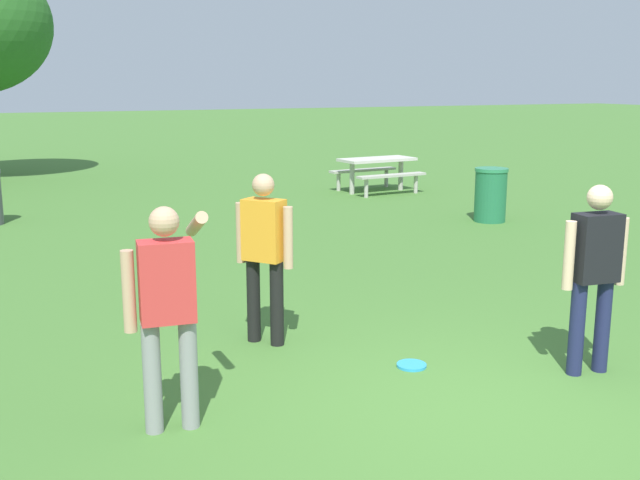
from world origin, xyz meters
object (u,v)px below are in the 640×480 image
object	(u,v)px
person_catcher	(167,301)
trash_can_beside_table	(491,195)
person_thrower	(594,267)
person_bystander	(264,247)
picnic_table_far	(377,167)
frisbee	(412,365)

from	to	relation	value
person_catcher	trash_can_beside_table	bearing A→B (deg)	38.84
person_thrower	person_bystander	world-z (taller)	same
person_catcher	trash_can_beside_table	size ratio (longest dim) A/B	1.71
person_thrower	person_bystander	bearing A→B (deg)	140.55
picnic_table_far	trash_can_beside_table	world-z (taller)	trash_can_beside_table
frisbee	picnic_table_far	world-z (taller)	picnic_table_far
frisbee	picnic_table_far	xyz separation A→B (m)	(4.85, 9.48, 0.55)
person_thrower	picnic_table_far	size ratio (longest dim) A/B	0.90
person_thrower	person_bystander	size ratio (longest dim) A/B	1.00
person_thrower	picnic_table_far	distance (m)	10.83
person_bystander	frisbee	xyz separation A→B (m)	(0.96, -1.13, -0.93)
picnic_table_far	frisbee	bearing A→B (deg)	-117.08
person_bystander	trash_can_beside_table	bearing A→B (deg)	36.25
frisbee	trash_can_beside_table	distance (m)	7.38
person_catcher	frisbee	xyz separation A→B (m)	(2.21, 0.31, -0.95)
person_bystander	frisbee	bearing A→B (deg)	-49.67
person_catcher	frisbee	world-z (taller)	person_catcher
person_catcher	person_thrower	bearing A→B (deg)	-6.96
person_catcher	frisbee	size ratio (longest dim) A/B	6.23
person_thrower	frisbee	world-z (taller)	person_thrower
frisbee	person_thrower	bearing A→B (deg)	-29.45
person_thrower	picnic_table_far	bearing A→B (deg)	70.92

